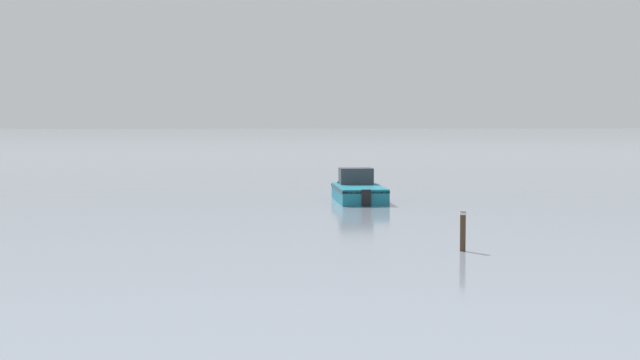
{
  "coord_description": "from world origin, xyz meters",
  "views": [
    {
      "loc": [
        13.11,
        -21.04,
        4.13
      ],
      "look_at": [
        18.11,
        31.84,
        0.69
      ],
      "focal_mm": 52.54,
      "sensor_mm": 36.0,
      "label": 1
    }
  ],
  "objects": [
    {
      "name": "motorboat_moored_4",
      "position": [
        19.49,
        26.45,
        0.37
      ],
      "size": [
        2.35,
        6.51,
        2.43
      ],
      "rotation": [
        0.0,
        0.0,
        1.56
      ],
      "color": "#197084",
      "rests_on": "ground"
    },
    {
      "name": "mooring_post_left",
      "position": [
        20.31,
        7.53,
        0.61
      ],
      "size": [
        0.22,
        0.22,
        1.39
      ],
      "color": "#423323",
      "rests_on": "ground"
    }
  ]
}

